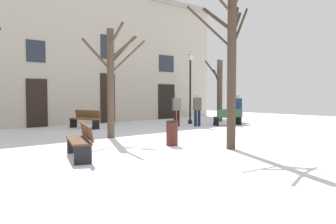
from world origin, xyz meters
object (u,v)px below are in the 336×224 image
object	(u,v)px
litter_bin	(172,133)
bench_near_lamp	(228,117)
tree_near_facade	(219,88)
tree_right_of_center	(231,56)
bench_back_to_back_left	(85,119)
person_crossing_plaza	(238,107)
streetlamp	(190,80)
tree_left_of_center	(112,77)
person_near_bench	(177,108)
bench_back_to_back_right	(81,140)
person_strolling	(197,108)

from	to	relation	value
litter_bin	bench_near_lamp	world-z (taller)	bench_near_lamp
tree_near_facade	tree_right_of_center	world-z (taller)	tree_right_of_center
bench_back_to_back_left	person_crossing_plaza	distance (m)	8.09
bench_back_to_back_left	streetlamp	bearing A→B (deg)	60.65
person_crossing_plaza	streetlamp	bearing A→B (deg)	-1.95
tree_left_of_center	tree_right_of_center	distance (m)	4.74
tree_left_of_center	person_crossing_plaza	world-z (taller)	tree_left_of_center
tree_near_facade	tree_left_of_center	distance (m)	9.21
streetlamp	person_near_bench	distance (m)	2.22
bench_back_to_back_right	bench_back_to_back_left	world-z (taller)	bench_back_to_back_right
litter_bin	bench_near_lamp	xyz separation A→B (m)	(6.98, 3.20, 0.03)
litter_bin	bench_back_to_back_left	size ratio (longest dim) A/B	0.46
bench_back_to_back_left	bench_back_to_back_right	bearing A→B (deg)	-43.05
streetlamp	bench_near_lamp	bearing A→B (deg)	-68.49
streetlamp	bench_back_to_back_right	world-z (taller)	streetlamp
person_near_bench	bench_near_lamp	bearing A→B (deg)	-9.33
litter_bin	bench_near_lamp	bearing A→B (deg)	24.61
tree_right_of_center	person_crossing_plaza	bearing A→B (deg)	34.90
person_crossing_plaza	bench_back_to_back_left	bearing A→B (deg)	16.46
bench_near_lamp	litter_bin	bearing A→B (deg)	43.17
tree_left_of_center	bench_near_lamp	size ratio (longest dim) A/B	2.56
tree_right_of_center	litter_bin	xyz separation A→B (m)	(-0.84, 1.65, -2.36)
bench_near_lamp	person_crossing_plaza	distance (m)	1.22
person_strolling	bench_near_lamp	bearing A→B (deg)	-168.69
tree_right_of_center	bench_near_lamp	bearing A→B (deg)	38.29
tree_right_of_center	bench_back_to_back_right	xyz separation A→B (m)	(-4.07, 1.63, -2.30)
tree_right_of_center	person_crossing_plaza	distance (m)	9.02
tree_near_facade	bench_back_to_back_left	distance (m)	8.17
bench_back_to_back_right	person_crossing_plaza	bearing A→B (deg)	128.64
tree_left_of_center	bench_back_to_back_left	world-z (taller)	tree_left_of_center
tree_right_of_center	bench_back_to_back_left	xyz separation A→B (m)	(-0.10, 8.44, -2.31)
person_near_bench	tree_right_of_center	bearing A→B (deg)	-100.14
tree_near_facade	streetlamp	size ratio (longest dim) A/B	0.93
tree_near_facade	person_crossing_plaza	world-z (taller)	tree_near_facade
tree_left_of_center	streetlamp	xyz separation A→B (m)	(6.52, 2.25, 0.10)
litter_bin	bench_back_to_back_left	bearing A→B (deg)	83.72
bench_back_to_back_right	bench_near_lamp	bearing A→B (deg)	129.29
streetlamp	bench_back_to_back_right	size ratio (longest dim) A/B	2.03
bench_near_lamp	person_near_bench	size ratio (longest dim) A/B	0.96
tree_near_facade	person_strolling	world-z (taller)	tree_near_facade
litter_bin	person_near_bench	xyz separation A→B (m)	(4.61, 4.58, 0.52)
litter_bin	bench_back_to_back_right	world-z (taller)	bench_back_to_back_right
bench_back_to_back_right	bench_back_to_back_left	xyz separation A→B (m)	(3.98, 6.82, -0.01)
person_strolling	bench_back_to_back_left	bearing A→B (deg)	3.23
tree_left_of_center	bench_back_to_back_left	xyz separation A→B (m)	(1.07, 3.87, -1.80)
tree_near_facade	person_crossing_plaza	xyz separation A→B (m)	(-0.53, -1.75, -1.04)
tree_right_of_center	streetlamp	world-z (taller)	tree_right_of_center
streetlamp	person_strolling	xyz separation A→B (m)	(-0.81, -1.27, -1.42)
tree_right_of_center	person_crossing_plaza	world-z (taller)	tree_right_of_center
tree_near_facade	person_crossing_plaza	size ratio (longest dim) A/B	2.21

